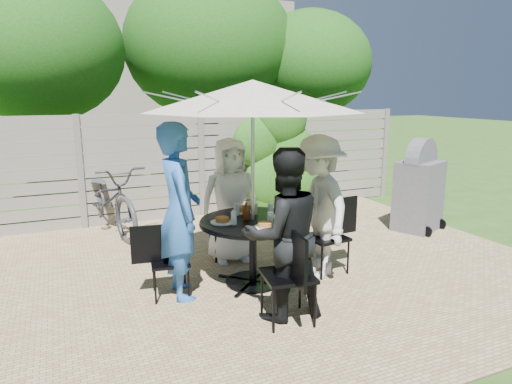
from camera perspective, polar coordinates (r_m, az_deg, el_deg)
name	(u,v)px	position (r m, az deg, el deg)	size (l,w,h in m)	color
backyard_envelope	(135,78)	(15.17, -14.93, 13.57)	(60.00, 60.00, 5.00)	#2E4B17
patio_table	(253,240)	(5.21, -0.39, -5.96)	(1.24, 1.24, 0.78)	black
umbrella	(253,96)	(4.94, -0.42, 11.91)	(2.49, 2.49, 2.31)	silver
chair_back	(228,236)	(6.16, -3.55, -5.49)	(0.53, 0.74, 0.98)	black
person_back	(230,201)	(5.89, -3.23, -1.07)	(0.80, 0.52, 1.63)	white
chair_left	(169,276)	(5.08, -10.80, -10.23)	(0.62, 0.45, 0.83)	black
person_left	(179,212)	(4.88, -9.58, -2.46)	(0.69, 0.45, 1.89)	#295FB3
chair_front	(288,294)	(4.47, 4.05, -12.65)	(0.53, 0.73, 0.97)	black
person_front	(283,235)	(4.39, 3.43, -5.39)	(0.82, 0.64, 1.69)	black
chair_right	(327,251)	(5.69, 8.83, -7.31)	(0.69, 0.48, 0.93)	black
person_right	(318,207)	(5.46, 7.80, -1.82)	(1.10, 0.63, 1.71)	beige
plate_back	(242,210)	(5.46, -1.72, -2.26)	(0.26, 0.26, 0.06)	white
plate_left	(222,221)	(5.02, -4.25, -3.60)	(0.26, 0.26, 0.06)	white
plate_front	(265,226)	(4.81, 1.11, -4.28)	(0.26, 0.26, 0.06)	white
plate_right	(282,215)	(5.27, 3.28, -2.83)	(0.26, 0.26, 0.06)	white
glass_back	(237,209)	(5.32, -2.44, -2.14)	(0.07, 0.07, 0.14)	silver
glass_left	(234,218)	(4.94, -2.79, -3.29)	(0.07, 0.07, 0.14)	silver
glass_front	(270,219)	(4.93, 1.81, -3.34)	(0.07, 0.07, 0.14)	silver
glass_right	(271,209)	(5.31, 1.83, -2.18)	(0.07, 0.07, 0.14)	silver
syrup_jug	(246,212)	(5.14, -1.22, -2.54)	(0.09, 0.09, 0.16)	#59280C
coffee_cup	(254,209)	(5.36, -0.22, -2.15)	(0.08, 0.08, 0.12)	#C6B293
bicycle	(109,199)	(7.49, -17.90, -0.79)	(0.73, 2.11, 1.11)	#333338
bbq_grill	(419,189)	(7.68, 19.70, 0.36)	(0.89, 0.81, 1.49)	#5A5A5F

